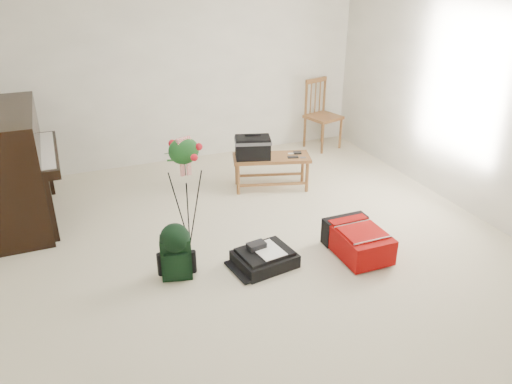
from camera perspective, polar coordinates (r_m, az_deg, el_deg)
name	(u,v)px	position (r m, az deg, el deg)	size (l,w,h in m)	color
floor	(264,250)	(5.01, 0.97, -6.70)	(5.00, 5.50, 0.01)	beige
wall_back	(186,71)	(7.00, -8.05, 13.53)	(5.00, 0.04, 2.50)	white
wall_right	(482,103)	(5.89, 24.39, 9.28)	(0.04, 5.50, 2.50)	white
piano	(18,170)	(5.90, -25.58, 2.32)	(0.71, 1.50, 1.25)	black
bench	(260,152)	(6.06, 0.45, 4.62)	(1.01, 0.63, 0.73)	#925C2F
dining_chair	(322,115)	(7.63, 7.58, 8.73)	(0.55, 0.55, 1.03)	#925C2F
red_suitcase	(355,239)	(5.01, 11.27, -5.24)	(0.46, 0.66, 0.28)	#AD0707
black_duffel	(265,257)	(4.76, 0.98, -7.49)	(0.59, 0.50, 0.22)	black
green_backpack	(176,249)	(4.53, -9.15, -6.44)	(0.30, 0.28, 0.54)	black
flower_stand	(187,194)	(4.87, -7.94, -0.20)	(0.47, 0.47, 1.19)	black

